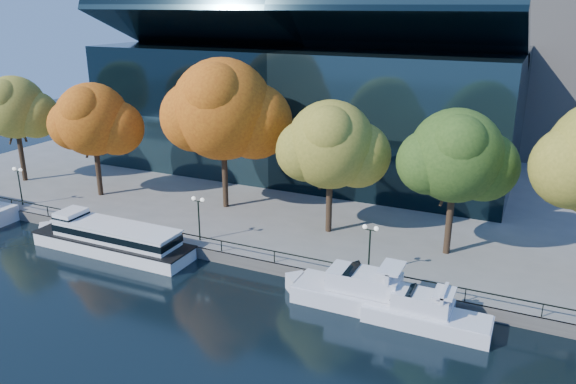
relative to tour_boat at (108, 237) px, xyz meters
The scene contains 15 objects.
ground 10.38m from the tour_boat, ahead, with size 160.00×160.00×0.00m, color black.
promenade 36.89m from the tour_boat, 73.86° to the left, with size 90.00×67.08×1.00m.
railing 10.52m from the tour_boat, 12.67° to the left, with size 88.20×0.08×0.99m.
convention_building 32.27m from the tour_boat, 78.54° to the left, with size 50.00×24.57×21.43m.
tour_boat is the anchor object (origin of this frame).
cruiser_near 23.55m from the tour_boat, ahead, with size 12.63×3.25×3.66m.
cruiser_far 27.78m from the tour_boat, ahead, with size 9.57×2.65×3.12m.
tree_0 24.93m from the tour_boat, 155.36° to the left, with size 8.95×7.34×12.30m.
tree_1 15.49m from the tour_boat, 134.90° to the left, with size 9.63×7.90×12.23m.
tree_2 16.14m from the tour_boat, 67.05° to the left, with size 12.52×10.27×15.14m.
tree_3 21.32m from the tour_boat, 31.06° to the left, with size 9.81×8.04×12.12m.
tree_4 30.56m from the tour_boat, 19.73° to the left, with size 9.45×7.75×12.26m.
lamp_0 15.35m from the tour_boat, 166.41° to the left, with size 1.26×0.36×4.03m.
lamp_1 8.49m from the tour_boat, 26.10° to the left, with size 1.26×0.36×4.03m.
lamp_2 23.21m from the tour_boat, ahead, with size 1.26×0.36×4.03m.
Camera 1 is at (23.42, -33.87, 20.96)m, focal length 35.00 mm.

